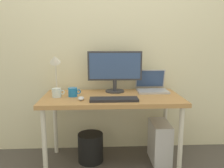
{
  "coord_description": "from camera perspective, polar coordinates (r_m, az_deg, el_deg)",
  "views": [
    {
      "loc": [
        -0.12,
        -2.26,
        1.25
      ],
      "look_at": [
        0.0,
        0.0,
        0.83
      ],
      "focal_mm": 37.91,
      "sensor_mm": 36.0,
      "label": 1
    }
  ],
  "objects": [
    {
      "name": "ground_plane",
      "position": [
        2.59,
        0.0,
        -18.35
      ],
      "size": [
        6.0,
        6.0,
        0.0
      ],
      "primitive_type": "plane",
      "color": "#4C4742"
    },
    {
      "name": "back_wall",
      "position": [
        2.65,
        -0.43,
        11.62
      ],
      "size": [
        4.4,
        0.04,
        2.6
      ],
      "primitive_type": "cube",
      "color": "beige",
      "rests_on": "ground_plane"
    },
    {
      "name": "desk",
      "position": [
        2.34,
        0.0,
        -4.47
      ],
      "size": [
        1.35,
        0.64,
        0.71
      ],
      "color": "#B7844C",
      "rests_on": "ground_plane"
    },
    {
      "name": "monitor",
      "position": [
        2.47,
        0.7,
        3.72
      ],
      "size": [
        0.57,
        0.2,
        0.43
      ],
      "color": "#333338",
      "rests_on": "desk"
    },
    {
      "name": "laptop",
      "position": [
        2.58,
        9.5,
        -0.43
      ],
      "size": [
        0.32,
        0.28,
        0.22
      ],
      "color": "#B2B2B7",
      "rests_on": "desk"
    },
    {
      "name": "desk_lamp",
      "position": [
        2.51,
        -13.55,
        4.51
      ],
      "size": [
        0.11,
        0.16,
        0.41
      ],
      "color": "silver",
      "rests_on": "desk"
    },
    {
      "name": "keyboard",
      "position": [
        2.15,
        0.48,
        -3.72
      ],
      "size": [
        0.44,
        0.14,
        0.02
      ],
      "primitive_type": "cube",
      "color": "#232328",
      "rests_on": "desk"
    },
    {
      "name": "mouse",
      "position": [
        2.18,
        -7.48,
        -3.46
      ],
      "size": [
        0.06,
        0.09,
        0.03
      ],
      "primitive_type": "ellipsoid",
      "color": "silver",
      "rests_on": "desk"
    },
    {
      "name": "coffee_mug",
      "position": [
        2.33,
        -9.41,
        -1.96
      ],
      "size": [
        0.12,
        0.09,
        0.09
      ],
      "color": "#1E72BF",
      "rests_on": "desk"
    },
    {
      "name": "glass_cup",
      "position": [
        2.34,
        -13.18,
        -2.06
      ],
      "size": [
        0.12,
        0.09,
        0.09
      ],
      "color": "silver",
      "rests_on": "desk"
    },
    {
      "name": "computer_tower",
      "position": [
        2.58,
        11.42,
        -13.51
      ],
      "size": [
        0.18,
        0.36,
        0.42
      ],
      "primitive_type": "cube",
      "color": "silver",
      "rests_on": "ground_plane"
    },
    {
      "name": "wastebasket",
      "position": [
        2.56,
        -5.19,
        -15.01
      ],
      "size": [
        0.26,
        0.26,
        0.3
      ],
      "primitive_type": "cylinder",
      "color": "black",
      "rests_on": "ground_plane"
    }
  ]
}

